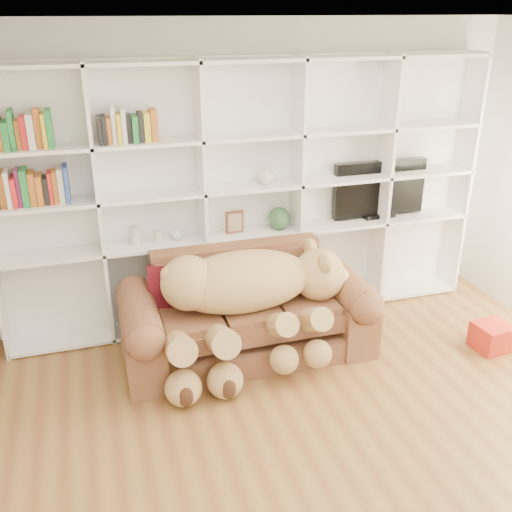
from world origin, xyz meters
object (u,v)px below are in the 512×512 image
object	(u,v)px
sofa	(246,317)
teddy_bear	(247,296)
gift_box	(492,336)
tv	(379,190)

from	to	relation	value
sofa	teddy_bear	distance (m)	0.35
teddy_bear	gift_box	xyz separation A→B (m)	(2.11, -0.42, -0.51)
sofa	teddy_bear	size ratio (longest dim) A/B	1.22
sofa	tv	bearing A→B (deg)	23.12
tv	sofa	bearing A→B (deg)	-156.88
teddy_bear	gift_box	world-z (taller)	teddy_bear
gift_box	tv	distance (m)	1.70
teddy_bear	sofa	bearing A→B (deg)	68.24
sofa	gift_box	size ratio (longest dim) A/B	7.08
sofa	gift_box	xyz separation A→B (m)	(2.07, -0.59, -0.21)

